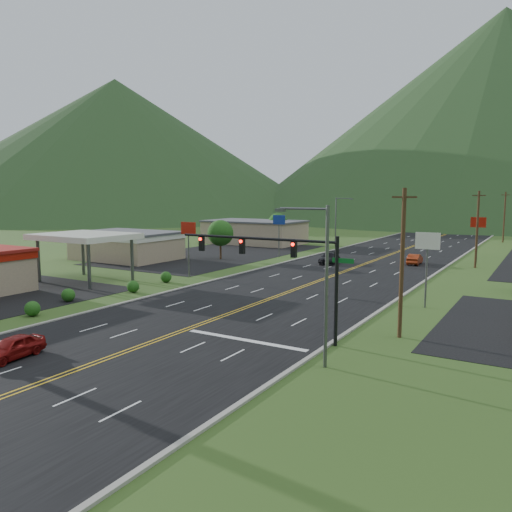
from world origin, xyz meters
The scene contains 23 objects.
ground centered at (0.00, 0.00, 0.00)m, with size 500.00×500.00×0.00m, color #274117.
road centered at (0.00, 0.00, 0.00)m, with size 20.00×460.00×0.04m, color black.
curb_east centered at (10.15, 0.00, 0.00)m, with size 0.30×460.00×0.14m, color gray.
traffic_signal centered at (6.48, 14.00, 5.33)m, with size 13.10×0.43×7.00m.
streetlight_east centered at (11.18, 10.00, 5.18)m, with size 3.28×0.25×9.00m.
streetlight_west centered at (-11.68, 70.00, 5.18)m, with size 3.28×0.25×9.00m.
gas_canopy centered at (-22.00, 22.00, 4.87)m, with size 10.00×8.00×5.30m.
building_west_mid centered at (-32.00, 38.00, 2.27)m, with size 14.40×10.40×4.10m.
building_west_far centered at (-28.00, 68.00, 2.26)m, with size 18.40×11.40×4.50m.
pole_sign_west_a centered at (-14.00, 30.00, 5.05)m, with size 2.00×0.18×6.40m.
pole_sign_west_b centered at (-14.00, 52.00, 5.05)m, with size 2.00×0.18×6.40m.
pole_sign_east_a centered at (13.00, 28.00, 5.05)m, with size 2.00×0.18×6.40m.
pole_sign_east_b centered at (13.00, 60.00, 5.05)m, with size 2.00×0.18×6.40m.
tree_west_a centered at (-20.00, 45.00, 3.89)m, with size 3.84×3.84×5.82m.
tree_west_b centered at (-25.00, 72.00, 3.89)m, with size 3.84×3.84×5.82m.
utility_pole_a centered at (13.50, 18.00, 5.13)m, with size 1.60×0.28×10.00m.
utility_pole_b centered at (13.50, 55.00, 5.13)m, with size 1.60×0.28×10.00m.
utility_pole_c centered at (13.50, 95.00, 5.13)m, with size 1.60×0.28×10.00m.
mountain_n centered at (0.00, 220.00, 42.50)m, with size 220.00×220.00×85.00m, color #1D3719.
mountain_nw centered at (-148.49, 148.49, 30.00)m, with size 190.00×190.00×60.00m, color #1D3719.
car_red_near centered at (-4.73, 1.89, 0.67)m, with size 1.58×3.92×1.34m, color maroon.
car_dark_mid centered at (-4.39, 48.92, 0.76)m, with size 2.12×5.22×1.51m, color black.
car_red_far centered at (5.96, 54.11, 0.71)m, with size 1.49×4.29×1.41m, color maroon.
Camera 1 is at (21.96, -15.02, 9.61)m, focal length 35.00 mm.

